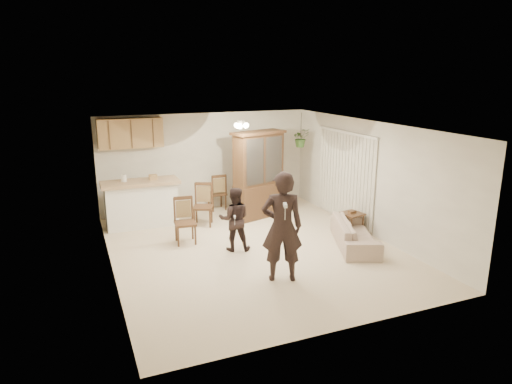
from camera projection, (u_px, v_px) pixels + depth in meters
name	position (u px, v px, depth m)	size (l,w,h in m)	color
floor	(253.00, 249.00, 9.28)	(6.50, 6.50, 0.00)	beige
ceiling	(253.00, 126.00, 8.65)	(5.50, 6.50, 0.02)	silver
wall_back	(207.00, 161.00, 11.87)	(5.50, 0.02, 2.50)	silver
wall_front	(345.00, 247.00, 6.06)	(5.50, 0.02, 2.50)	silver
wall_left	(107.00, 205.00, 7.96)	(0.02, 6.50, 2.50)	silver
wall_right	(370.00, 178.00, 9.98)	(0.02, 6.50, 2.50)	silver
breakfast_bar	(142.00, 206.00, 10.58)	(1.60, 0.55, 1.00)	white
bar_top	(140.00, 183.00, 10.44)	(1.75, 0.70, 0.08)	#9F805F
upper_cabinets	(130.00, 133.00, 10.80)	(1.50, 0.34, 0.70)	#966A41
vertical_blinds	(345.00, 177.00, 10.81)	(0.06, 2.30, 2.10)	beige
ceiling_fixture	(241.00, 125.00, 9.82)	(0.36, 0.36, 0.20)	#FAE9BB
hanging_plant	(301.00, 138.00, 11.81)	(0.43, 0.37, 0.48)	#315D25
plant_cord	(301.00, 125.00, 11.72)	(0.01, 0.01, 0.65)	black
sofa	(355.00, 229.00, 9.40)	(1.87, 0.73, 0.73)	#BFAF9D
adult	(282.00, 230.00, 7.73)	(0.66, 0.43, 1.80)	black
child	(234.00, 218.00, 9.10)	(0.66, 0.51, 1.35)	black
china_hutch	(258.00, 175.00, 11.16)	(1.44, 0.88, 2.13)	#3C2415
side_table	(351.00, 223.00, 10.12)	(0.52, 0.52, 0.54)	#3C2415
chair_bar	(185.00, 230.00, 9.58)	(0.47, 0.47, 0.97)	#3C2415
chair_hutch_left	(203.00, 214.00, 10.70)	(0.58, 0.58, 0.99)	#3C2415
chair_hutch_right	(217.00, 199.00, 11.96)	(0.44, 0.44, 0.96)	#3C2415
controller_adult	(285.00, 205.00, 7.15)	(0.05, 0.17, 0.05)	white
controller_child	(235.00, 217.00, 8.78)	(0.03, 0.11, 0.03)	white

